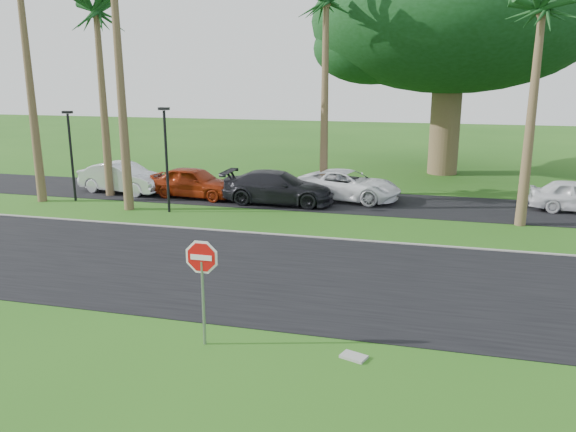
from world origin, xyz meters
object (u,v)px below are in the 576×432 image
(stop_sign_near, at_px, (202,271))
(car_dark, at_px, (278,188))
(car_silver, at_px, (123,178))
(car_minivan, at_px, (347,185))
(car_red, at_px, (194,182))

(stop_sign_near, bearing_deg, car_dark, 98.67)
(car_silver, bearing_deg, car_minivan, -75.15)
(car_silver, xyz_separation_m, car_red, (4.07, -0.17, -0.01))
(car_silver, height_order, car_minivan, car_silver)
(stop_sign_near, relative_size, car_minivan, 0.50)
(car_red, height_order, car_minivan, car_red)
(car_red, bearing_deg, stop_sign_near, -149.55)
(stop_sign_near, height_order, car_dark, stop_sign_near)
(stop_sign_near, distance_m, car_minivan, 16.04)
(car_minivan, bearing_deg, car_silver, 108.24)
(car_red, relative_size, car_dark, 0.85)
(car_red, bearing_deg, car_minivan, -73.66)
(stop_sign_near, bearing_deg, car_silver, 125.84)
(stop_sign_near, xyz_separation_m, car_red, (-6.61, 14.62, -1.01))
(car_minivan, bearing_deg, stop_sign_near, -170.79)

